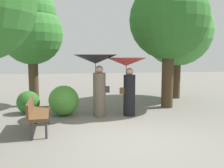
% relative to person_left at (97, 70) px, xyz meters
% --- Properties ---
extents(ground_plane, '(40.00, 40.00, 0.00)m').
position_rel_person_left_xyz_m(ground_plane, '(0.56, -2.35, -1.50)').
color(ground_plane, slate).
extents(person_left, '(1.39, 1.39, 1.97)m').
position_rel_person_left_xyz_m(person_left, '(0.00, 0.00, 0.00)').
color(person_left, '#6B5B4C').
rests_on(person_left, ground).
extents(person_right, '(1.29, 1.29, 1.87)m').
position_rel_person_left_xyz_m(person_right, '(0.97, -0.05, -0.10)').
color(person_right, black).
rests_on(person_right, ground).
extents(park_bench, '(0.59, 1.53, 0.83)m').
position_rel_person_left_xyz_m(park_bench, '(-1.68, -1.30, -0.99)').
color(park_bench, '#38383D').
rests_on(park_bench, ground).
extents(tree_near_left, '(2.30, 2.30, 4.38)m').
position_rel_person_left_xyz_m(tree_near_left, '(-2.24, 2.04, 1.45)').
color(tree_near_left, '#4C3823').
rests_on(tree_near_left, ground).
extents(tree_near_right, '(2.87, 2.87, 5.23)m').
position_rel_person_left_xyz_m(tree_near_right, '(2.72, 0.99, 1.98)').
color(tree_near_right, '#42301E').
rests_on(tree_near_right, ground).
extents(tree_mid_right, '(3.10, 3.10, 5.05)m').
position_rel_person_left_xyz_m(tree_mid_right, '(3.83, 2.84, 1.76)').
color(tree_mid_right, '#42301E').
rests_on(tree_mid_right, ground).
extents(bush_path_left, '(0.76, 0.76, 0.76)m').
position_rel_person_left_xyz_m(bush_path_left, '(-2.24, 0.74, -1.12)').
color(bush_path_left, '#2D6B28').
rests_on(bush_path_left, ground).
extents(bush_path_right, '(0.98, 0.98, 0.98)m').
position_rel_person_left_xyz_m(bush_path_right, '(-1.05, 0.29, -1.01)').
color(bush_path_right, '#4C9338').
rests_on(bush_path_right, ground).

